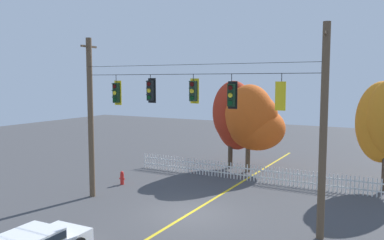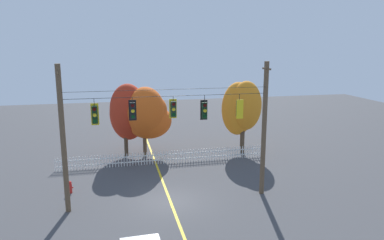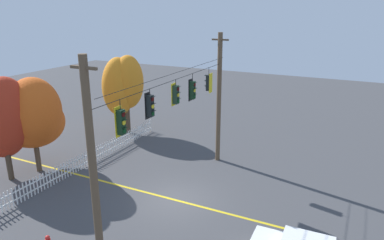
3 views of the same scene
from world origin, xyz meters
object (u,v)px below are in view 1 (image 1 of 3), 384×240
at_px(traffic_signal_eastbound_side, 151,90).
at_px(traffic_signal_westbound_side, 232,95).
at_px(autumn_maple_near_fence, 235,115).
at_px(traffic_signal_southbound_primary, 116,93).
at_px(traffic_signal_northbound_secondary, 193,91).
at_px(traffic_signal_northbound_primary, 281,96).
at_px(autumn_maple_mid, 252,120).
at_px(fire_hydrant, 122,178).

height_order(traffic_signal_eastbound_side, traffic_signal_westbound_side, same).
bearing_deg(autumn_maple_near_fence, traffic_signal_southbound_primary, -102.52).
bearing_deg(traffic_signal_westbound_side, traffic_signal_northbound_secondary, -179.98).
distance_m(traffic_signal_southbound_primary, traffic_signal_eastbound_side, 2.10).
bearing_deg(traffic_signal_westbound_side, traffic_signal_eastbound_side, -180.00).
height_order(traffic_signal_westbound_side, traffic_signal_northbound_primary, same).
xyz_separation_m(traffic_signal_northbound_secondary, autumn_maple_mid, (-0.67, 9.62, -2.17)).
distance_m(traffic_signal_northbound_secondary, traffic_signal_westbound_side, 1.88).
relative_size(traffic_signal_eastbound_side, traffic_signal_northbound_primary, 0.92).
distance_m(traffic_signal_eastbound_side, traffic_signal_northbound_secondary, 2.34).
distance_m(traffic_signal_northbound_primary, fire_hydrant, 11.96).
bearing_deg(fire_hydrant, autumn_maple_mid, 50.58).
relative_size(traffic_signal_northbound_secondary, autumn_maple_near_fence, 0.21).
bearing_deg(autumn_maple_near_fence, traffic_signal_northbound_secondary, -78.06).
bearing_deg(traffic_signal_eastbound_side, traffic_signal_northbound_secondary, -0.01).
relative_size(traffic_signal_northbound_primary, autumn_maple_near_fence, 0.24).
distance_m(traffic_signal_eastbound_side, traffic_signal_westbound_side, 4.22).
height_order(traffic_signal_eastbound_side, traffic_signal_northbound_secondary, same).
relative_size(traffic_signal_southbound_primary, traffic_signal_northbound_secondary, 1.15).
bearing_deg(traffic_signal_eastbound_side, fire_hydrant, 146.13).
distance_m(traffic_signal_northbound_primary, autumn_maple_mid, 10.92).
relative_size(traffic_signal_northbound_secondary, traffic_signal_westbound_side, 0.88).
bearing_deg(traffic_signal_northbound_primary, traffic_signal_southbound_primary, 179.87).
relative_size(traffic_signal_westbound_side, traffic_signal_northbound_primary, 1.02).
bearing_deg(autumn_maple_mid, traffic_signal_eastbound_side, -99.86).
distance_m(traffic_signal_westbound_side, fire_hydrant, 10.12).
distance_m(traffic_signal_northbound_secondary, autumn_maple_near_fence, 10.65).
distance_m(traffic_signal_westbound_side, traffic_signal_northbound_primary, 2.18).
height_order(traffic_signal_northbound_secondary, traffic_signal_westbound_side, same).
bearing_deg(traffic_signal_southbound_primary, traffic_signal_northbound_secondary, -0.01).
bearing_deg(traffic_signal_northbound_secondary, traffic_signal_southbound_primary, 179.99).
relative_size(traffic_signal_westbound_side, fire_hydrant, 1.86).
height_order(traffic_signal_eastbound_side, autumn_maple_mid, traffic_signal_eastbound_side).
bearing_deg(autumn_maple_near_fence, autumn_maple_mid, -22.49).
bearing_deg(traffic_signal_eastbound_side, traffic_signal_northbound_primary, -0.17).
xyz_separation_m(traffic_signal_northbound_secondary, autumn_maple_near_fence, (-2.17, 10.24, -1.98)).
bearing_deg(traffic_signal_southbound_primary, autumn_maple_near_fence, 77.48).
height_order(traffic_signal_southbound_primary, fire_hydrant, traffic_signal_southbound_primary).
relative_size(traffic_signal_eastbound_side, traffic_signal_westbound_side, 0.90).
height_order(traffic_signal_eastbound_side, traffic_signal_northbound_primary, same).
distance_m(autumn_maple_near_fence, fire_hydrant, 9.28).
height_order(traffic_signal_northbound_primary, autumn_maple_near_fence, traffic_signal_northbound_primary).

